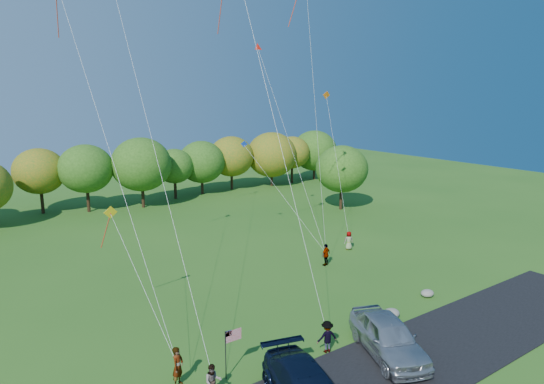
{
  "coord_description": "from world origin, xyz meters",
  "views": [
    {
      "loc": [
        -14.26,
        -18.07,
        13.4
      ],
      "look_at": [
        2.83,
        6.0,
        7.28
      ],
      "focal_mm": 32.0,
      "sensor_mm": 36.0,
      "label": 1
    }
  ],
  "objects_px": {
    "flyer_a": "(178,366)",
    "flyer_c": "(327,337)",
    "flyer_b": "(213,381)",
    "flyer_d": "(326,255)",
    "minivan_silver": "(388,337)",
    "flyer_e": "(349,241)"
  },
  "relations": [
    {
      "from": "flyer_b",
      "to": "flyer_a",
      "type": "bearing_deg",
      "value": 135.57
    },
    {
      "from": "flyer_a",
      "to": "flyer_c",
      "type": "xyz_separation_m",
      "value": [
        7.61,
        -1.77,
        -0.1
      ]
    },
    {
      "from": "minivan_silver",
      "to": "flyer_c",
      "type": "height_order",
      "value": "minivan_silver"
    },
    {
      "from": "flyer_a",
      "to": "flyer_c",
      "type": "height_order",
      "value": "flyer_a"
    },
    {
      "from": "flyer_c",
      "to": "flyer_d",
      "type": "distance_m",
      "value": 13.02
    },
    {
      "from": "flyer_d",
      "to": "flyer_c",
      "type": "bearing_deg",
      "value": 34.41
    },
    {
      "from": "flyer_a",
      "to": "flyer_e",
      "type": "relative_size",
      "value": 1.2
    },
    {
      "from": "flyer_a",
      "to": "flyer_d",
      "type": "height_order",
      "value": "flyer_a"
    },
    {
      "from": "flyer_a",
      "to": "flyer_c",
      "type": "bearing_deg",
      "value": -50.71
    },
    {
      "from": "flyer_c",
      "to": "flyer_b",
      "type": "bearing_deg",
      "value": 14.28
    },
    {
      "from": "flyer_b",
      "to": "flyer_e",
      "type": "xyz_separation_m",
      "value": [
        19.59,
        11.59,
        -0.0
      ]
    },
    {
      "from": "flyer_a",
      "to": "flyer_e",
      "type": "xyz_separation_m",
      "value": [
        20.45,
        9.82,
        -0.16
      ]
    },
    {
      "from": "flyer_b",
      "to": "flyer_c",
      "type": "bearing_deg",
      "value": 19.65
    },
    {
      "from": "minivan_silver",
      "to": "flyer_d",
      "type": "xyz_separation_m",
      "value": [
        6.29,
        11.88,
        -0.18
      ]
    },
    {
      "from": "minivan_silver",
      "to": "flyer_c",
      "type": "relative_size",
      "value": 3.41
    },
    {
      "from": "flyer_a",
      "to": "flyer_c",
      "type": "relative_size",
      "value": 1.11
    },
    {
      "from": "flyer_c",
      "to": "flyer_e",
      "type": "distance_m",
      "value": 17.3
    },
    {
      "from": "minivan_silver",
      "to": "flyer_a",
      "type": "height_order",
      "value": "minivan_silver"
    },
    {
      "from": "minivan_silver",
      "to": "flyer_b",
      "type": "xyz_separation_m",
      "value": [
        -9.06,
        2.11,
        -0.26
      ]
    },
    {
      "from": "flyer_c",
      "to": "flyer_d",
      "type": "xyz_separation_m",
      "value": [
        8.6,
        9.77,
        0.02
      ]
    },
    {
      "from": "flyer_d",
      "to": "flyer_e",
      "type": "height_order",
      "value": "flyer_d"
    },
    {
      "from": "minivan_silver",
      "to": "flyer_b",
      "type": "relative_size",
      "value": 3.66
    }
  ]
}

